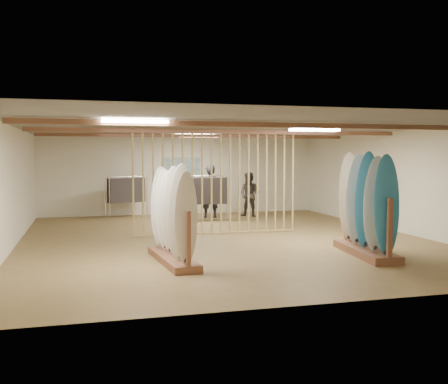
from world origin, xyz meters
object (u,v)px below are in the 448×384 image
object	(u,v)px
rack_right	(366,221)
shopper_b	(250,192)
clothing_rack_a	(126,190)
clothing_rack_b	(206,191)
rack_left	(173,230)
shopper_a	(210,188)

from	to	relation	value
rack_right	shopper_b	bearing A→B (deg)	98.61
rack_right	clothing_rack_a	xyz separation A→B (m)	(-4.38, 8.09, 0.20)
clothing_rack_a	shopper_b	world-z (taller)	shopper_b
clothing_rack_b	shopper_b	xyz separation A→B (m)	(1.70, 0.70, -0.11)
rack_right	rack_left	bearing A→B (deg)	-177.88
rack_right	shopper_a	bearing A→B (deg)	109.29
rack_left	shopper_b	world-z (taller)	rack_left
rack_right	clothing_rack_a	bearing A→B (deg)	125.14
clothing_rack_b	shopper_a	world-z (taller)	shopper_a
rack_left	shopper_a	world-z (taller)	shopper_a
clothing_rack_b	rack_left	bearing A→B (deg)	-103.50
rack_left	shopper_b	size ratio (longest dim) A/B	1.36
shopper_a	rack_right	bearing A→B (deg)	105.91
rack_left	rack_right	distance (m)	4.11
rack_right	clothing_rack_b	distance (m)	6.88
shopper_a	shopper_b	xyz separation A→B (m)	(1.40, -0.08, -0.15)
rack_left	rack_right	bearing A→B (deg)	-9.63
rack_right	clothing_rack_a	distance (m)	9.21
clothing_rack_b	shopper_a	xyz separation A→B (m)	(0.29, 0.78, 0.04)
clothing_rack_b	shopper_b	bearing A→B (deg)	27.81
rack_left	shopper_a	size ratio (longest dim) A/B	1.16
rack_right	shopper_b	xyz separation A→B (m)	(-0.24, 7.29, 0.13)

